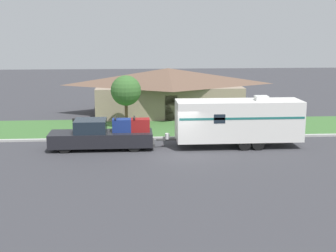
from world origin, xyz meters
TOP-DOWN VIEW (x-y plane):
  - ground_plane at (0.00, 0.00)m, footprint 120.00×120.00m
  - curb_strip at (0.00, 3.75)m, footprint 80.00×0.30m
  - lawn_strip at (0.00, 7.40)m, footprint 80.00×7.00m
  - house_across_street at (0.36, 13.19)m, footprint 13.16×7.09m
  - pickup_truck at (-4.62, 1.35)m, footprint 6.46×1.95m
  - travel_trailer at (3.94, 1.35)m, footprint 9.13×2.27m
  - mailbox at (-6.62, 4.75)m, footprint 0.48×0.20m
  - tree_in_yard at (-3.21, 7.62)m, footprint 2.27×2.27m

SIDE VIEW (x-z plane):
  - ground_plane at x=0.00m, z-range 0.00..0.00m
  - lawn_strip at x=0.00m, z-range 0.00..0.03m
  - curb_strip at x=0.00m, z-range 0.00..0.14m
  - pickup_truck at x=-4.62m, z-range -0.13..1.88m
  - mailbox at x=-6.62m, z-range 0.36..1.68m
  - travel_trailer at x=3.94m, z-range 0.08..3.33m
  - house_across_street at x=0.36m, z-range 0.07..4.08m
  - tree_in_yard at x=-3.21m, z-range 0.83..4.81m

